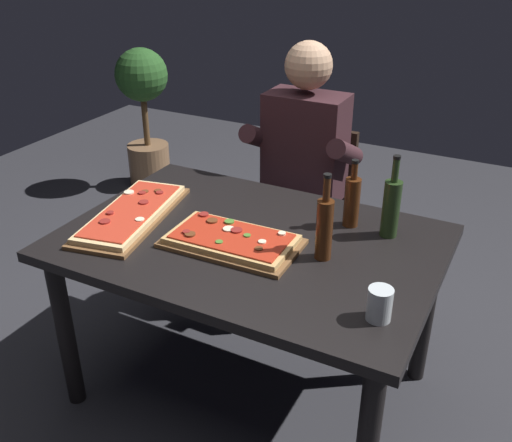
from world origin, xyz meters
The scene contains 11 objects.
ground_plane centered at (0.00, 0.00, 0.00)m, with size 6.40×6.40×0.00m, color #2D2D33.
dining_table centered at (0.00, 0.00, 0.64)m, with size 1.40×0.96×0.74m.
pizza_rectangular_front centered at (-0.04, -0.08, 0.76)m, with size 0.50×0.29×0.05m.
pizza_rectangular_left centered at (-0.50, -0.07, 0.76)m, with size 0.36×0.64×0.05m.
wine_bottle_dark centered at (0.45, 0.26, 0.86)m, with size 0.07×0.07×0.32m.
oil_bottle_amber centered at (0.30, 0.28, 0.85)m, with size 0.06×0.06×0.27m.
vinegar_bottle_green centered at (0.30, -0.01, 0.86)m, with size 0.06×0.06×0.32m.
tumbler_near_camera centered at (0.57, -0.26, 0.79)m, with size 0.08×0.08×0.11m.
diner_chair centered at (-0.11, 0.86, 0.49)m, with size 0.44×0.44×0.87m.
seated_diner centered at (-0.11, 0.74, 0.74)m, with size 0.53×0.41×1.33m.
potted_plant_corner centered at (-1.69, 1.57, 0.59)m, with size 0.37×0.37×1.02m.
Camera 1 is at (0.90, -1.68, 1.81)m, focal length 40.67 mm.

